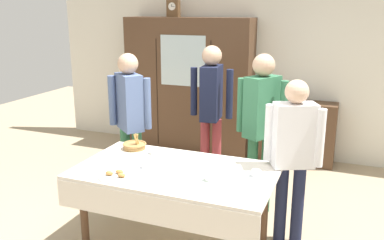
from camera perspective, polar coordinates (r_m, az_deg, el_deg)
name	(u,v)px	position (r m, az deg, el deg)	size (l,w,h in m)	color
ground_plane	(184,234)	(4.17, -1.05, -15.49)	(12.00, 12.00, 0.00)	tan
back_wall	(253,63)	(6.16, 8.46, 7.82)	(6.40, 0.10, 2.70)	silver
dining_table	(174,181)	(3.68, -2.51, -8.44)	(1.75, 1.01, 0.75)	#4C3321
wall_cabinet	(189,86)	(6.21, -0.44, 4.75)	(1.90, 0.46, 1.99)	#4C3321
mantel_clock	(173,8)	(6.19, -2.58, 15.11)	(0.18, 0.11, 0.24)	brown
bookshelf_low	(297,132)	(5.99, 14.26, -1.63)	(1.03, 0.35, 0.88)	#4C3321
book_stack	(299,99)	(5.88, 14.57, 2.84)	(0.16, 0.22, 0.08)	#99332D
tea_cup_far_right	(256,174)	(3.54, 8.84, -7.38)	(0.13, 0.13, 0.06)	white
tea_cup_front_edge	(154,152)	(4.03, -5.30, -4.37)	(0.13, 0.13, 0.06)	white
tea_cup_back_edge	(210,178)	(3.42, 2.44, -8.02)	(0.13, 0.13, 0.06)	silver
tea_cup_far_left	(146,166)	(3.69, -6.41, -6.31)	(0.13, 0.13, 0.06)	white
bread_basket	(135,145)	(4.21, -7.92, -3.49)	(0.24, 0.24, 0.16)	#9E7542
pastry_plate	(116,176)	(3.56, -10.45, -7.58)	(0.28, 0.28, 0.05)	white
spoon_front_edge	(184,172)	(3.60, -1.08, -7.18)	(0.12, 0.02, 0.01)	silver
spoon_mid_left	(232,177)	(3.51, 5.48, -7.86)	(0.12, 0.02, 0.01)	silver
spoon_far_left	(197,192)	(3.24, 0.63, -9.85)	(0.12, 0.02, 0.01)	silver
person_beside_shelf	(293,148)	(3.77, 13.76, -3.78)	(0.52, 0.33, 1.54)	#191E38
person_behind_table_left	(261,118)	(4.31, 9.53, 0.29)	(0.52, 0.41, 1.69)	#33704C
person_behind_table_right	(211,103)	(4.87, 2.68, 2.42)	(0.52, 0.38, 1.71)	#933338
person_near_right_end	(130,112)	(4.60, -8.55, 1.04)	(0.52, 0.39, 1.66)	#33704C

